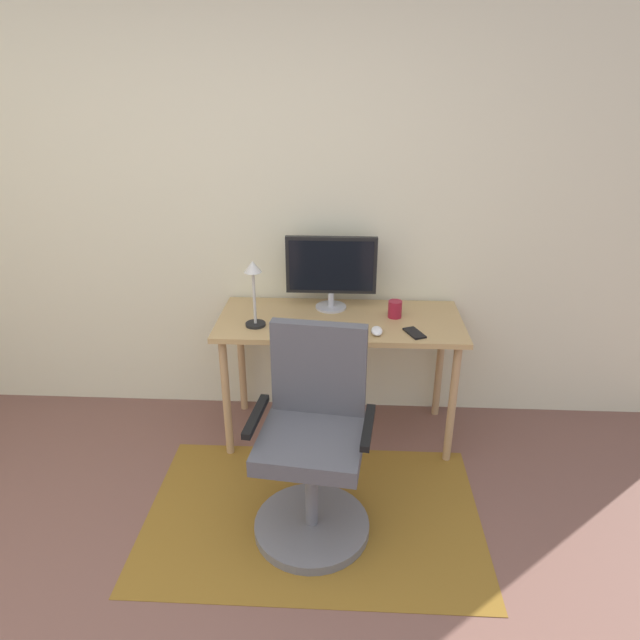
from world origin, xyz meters
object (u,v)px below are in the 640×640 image
monitor (331,268)px  office_chair (313,453)px  computer_mouse (377,331)px  coffee_cup (395,309)px  cell_phone (414,333)px  keyboard (323,331)px  desk_lamp (253,283)px  desk (340,333)px

monitor → office_chair: (-0.05, -0.92, -0.59)m
computer_mouse → office_chair: size_ratio=0.10×
computer_mouse → coffee_cup: size_ratio=1.08×
cell_phone → office_chair: office_chair is taller
coffee_cup → office_chair: bearing=-117.2°
keyboard → desk_lamp: desk_lamp is taller
cell_phone → office_chair: bearing=-154.2°
desk → desk_lamp: bearing=-165.8°
monitor → computer_mouse: bearing=-53.4°
coffee_cup → cell_phone: 0.24m
monitor → cell_phone: bearing=-36.3°
computer_mouse → keyboard: bearing=179.7°
cell_phone → office_chair: (-0.50, -0.58, -0.35)m
monitor → keyboard: 0.42m
desk → computer_mouse: computer_mouse is taller
computer_mouse → cell_phone: (0.20, 0.01, -0.01)m
office_chair → desk_lamp: bearing=125.5°
desk → monitor: size_ratio=2.64×
desk → office_chair: (-0.10, -0.76, -0.26)m
desk → computer_mouse: size_ratio=13.16×
computer_mouse → coffee_cup: 0.25m
desk_lamp → monitor: bearing=33.8°
desk_lamp → desk: bearing=14.2°
monitor → office_chair: 1.09m
keyboard → coffee_cup: bearing=30.0°
desk_lamp → coffee_cup: bearing=11.4°
computer_mouse → monitor: bearing=126.6°
monitor → coffee_cup: size_ratio=5.37×
desk → desk_lamp: desk_lamp is taller
desk → monitor: monitor is taller
monitor → computer_mouse: (0.25, -0.34, -0.23)m
desk_lamp → keyboard: bearing=-10.8°
keyboard → desk_lamp: (-0.37, 0.07, 0.24)m
cell_phone → office_chair: 0.85m
desk → cell_phone: 0.45m
coffee_cup → office_chair: office_chair is taller
coffee_cup → office_chair: 0.99m
monitor → desk_lamp: monitor is taller
desk → keyboard: bearing=-114.3°
monitor → cell_phone: size_ratio=3.70×
cell_phone → monitor: bearing=120.1°
keyboard → cell_phone: size_ratio=3.07×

